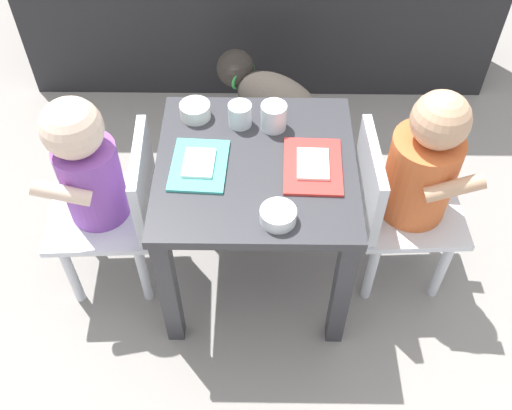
# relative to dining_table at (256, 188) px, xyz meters

# --- Properties ---
(ground_plane) EXTENTS (7.00, 7.00, 0.00)m
(ground_plane) POSITION_rel_dining_table_xyz_m (0.00, 0.00, -0.37)
(ground_plane) COLOR gray
(dining_table) EXTENTS (0.50, 0.50, 0.46)m
(dining_table) POSITION_rel_dining_table_xyz_m (0.00, 0.00, 0.00)
(dining_table) COLOR #333338
(dining_table) RESTS_ON ground
(seated_child_left) EXTENTS (0.29, 0.29, 0.65)m
(seated_child_left) POSITION_rel_dining_table_xyz_m (-0.41, -0.01, 0.04)
(seated_child_left) COLOR silver
(seated_child_left) RESTS_ON ground
(seated_child_right) EXTENTS (0.29, 0.29, 0.66)m
(seated_child_right) POSITION_rel_dining_table_xyz_m (0.41, 0.01, 0.04)
(seated_child_right) COLOR silver
(seated_child_right) RESTS_ON ground
(dog) EXTENTS (0.41, 0.38, 0.32)m
(dog) POSITION_rel_dining_table_xyz_m (0.05, 0.55, -0.16)
(dog) COLOR #332D28
(dog) RESTS_ON ground
(food_tray_left) EXTENTS (0.15, 0.19, 0.02)m
(food_tray_left) POSITION_rel_dining_table_xyz_m (-0.14, -0.01, 0.10)
(food_tray_left) COLOR #4CC6BC
(food_tray_left) RESTS_ON dining_table
(food_tray_right) EXTENTS (0.15, 0.20, 0.02)m
(food_tray_right) POSITION_rel_dining_table_xyz_m (0.14, -0.01, 0.10)
(food_tray_right) COLOR red
(food_tray_right) RESTS_ON dining_table
(water_cup_left) EXTENTS (0.06, 0.06, 0.06)m
(water_cup_left) POSITION_rel_dining_table_xyz_m (-0.04, 0.14, 0.12)
(water_cup_left) COLOR white
(water_cup_left) RESTS_ON dining_table
(water_cup_right) EXTENTS (0.07, 0.07, 0.07)m
(water_cup_right) POSITION_rel_dining_table_xyz_m (0.04, 0.13, 0.12)
(water_cup_right) COLOR white
(water_cup_right) RESTS_ON dining_table
(cereal_bowl_right_side) EXTENTS (0.08, 0.08, 0.03)m
(cereal_bowl_right_side) POSITION_rel_dining_table_xyz_m (0.05, -0.18, 0.11)
(cereal_bowl_right_side) COLOR white
(cereal_bowl_right_side) RESTS_ON dining_table
(veggie_bowl_far) EXTENTS (0.08, 0.08, 0.04)m
(veggie_bowl_far) POSITION_rel_dining_table_xyz_m (-0.16, 0.17, 0.11)
(veggie_bowl_far) COLOR white
(veggie_bowl_far) RESTS_ON dining_table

